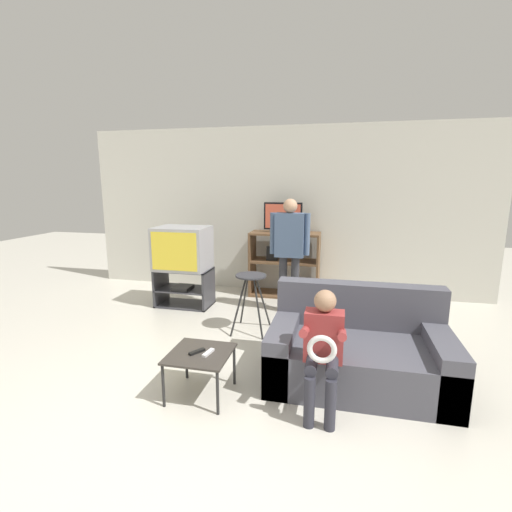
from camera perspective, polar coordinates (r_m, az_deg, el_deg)
The scene contains 13 objects.
ground_plane at distance 2.91m, azimuth -9.47°, elevation -25.96°, with size 18.00×18.00×0.00m, color beige.
wall_back at distance 5.94m, azimuth 4.00°, elevation 6.93°, with size 6.40×0.06×2.60m.
tv_stand at distance 5.43m, azimuth -10.97°, elevation -4.76°, with size 0.77×0.46×0.54m.
television_main at distance 5.31m, azimuth -11.24°, elevation 1.21°, with size 0.73×0.57×0.60m.
media_shelf at distance 5.76m, azimuth 4.40°, elevation -1.17°, with size 1.06×0.44×1.00m.
television_flat at distance 5.65m, azimuth 4.16°, elevation 5.80°, with size 0.58×0.20×0.45m.
folding_stool at distance 4.36m, azimuth -0.79°, elevation -4.56°, with size 0.40×0.46×0.70m.
snack_table at distance 3.20m, azimuth -8.60°, elevation -15.10°, with size 0.50×0.50×0.38m.
remote_control_black at distance 3.18m, azimuth -9.07°, elevation -14.33°, with size 0.04×0.14×0.02m, color black.
remote_control_white at distance 3.15m, azimuth -7.37°, elevation -14.55°, with size 0.04×0.14×0.02m, color silver.
couch at distance 3.54m, azimuth 15.41°, elevation -13.99°, with size 1.55×0.94×0.81m.
person_standing_adult at distance 4.95m, azimuth 5.19°, elevation 1.71°, with size 0.53×0.20×1.54m.
person_seated_child at distance 2.92m, azimuth 10.29°, elevation -13.09°, with size 0.33×0.43×0.95m.
Camera 1 is at (0.94, -2.12, 1.76)m, focal length 26.00 mm.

